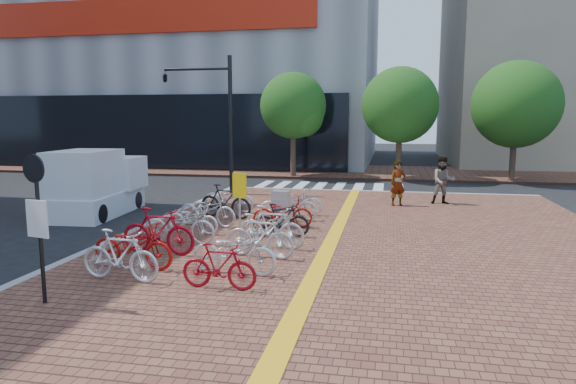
% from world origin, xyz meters
% --- Properties ---
extents(ground, '(120.00, 120.00, 0.00)m').
position_xyz_m(ground, '(0.00, 0.00, 0.00)').
color(ground, black).
rests_on(ground, ground).
extents(sidewalk, '(14.00, 34.00, 0.15)m').
position_xyz_m(sidewalk, '(3.00, -5.00, 0.07)').
color(sidewalk, brown).
rests_on(sidewalk, ground).
extents(tactile_strip, '(0.40, 34.00, 0.01)m').
position_xyz_m(tactile_strip, '(2.00, -5.00, 0.16)').
color(tactile_strip, '#EEAE15').
rests_on(tactile_strip, sidewalk).
extents(kerb_north, '(14.00, 0.25, 0.15)m').
position_xyz_m(kerb_north, '(3.00, 12.00, 0.08)').
color(kerb_north, gray).
rests_on(kerb_north, ground).
extents(far_sidewalk, '(70.00, 8.00, 0.15)m').
position_xyz_m(far_sidewalk, '(0.00, 21.00, 0.07)').
color(far_sidewalk, brown).
rests_on(far_sidewalk, ground).
extents(crosswalk, '(7.50, 4.00, 0.01)m').
position_xyz_m(crosswalk, '(0.50, 14.00, 0.01)').
color(crosswalk, silver).
rests_on(crosswalk, ground).
extents(street_trees, '(16.20, 4.60, 6.35)m').
position_xyz_m(street_trees, '(5.04, 17.45, 4.10)').
color(street_trees, '#38281E').
rests_on(street_trees, far_sidewalk).
extents(bike_0, '(1.85, 0.70, 1.09)m').
position_xyz_m(bike_0, '(-1.90, -2.41, 0.69)').
color(bike_0, white).
rests_on(bike_0, sidewalk).
extents(bike_1, '(2.02, 0.85, 1.04)m').
position_xyz_m(bike_1, '(-2.09, -1.52, 0.67)').
color(bike_1, red).
rests_on(bike_1, sidewalk).
extents(bike_2, '(1.98, 0.68, 1.17)m').
position_xyz_m(bike_2, '(-2.05, -0.29, 0.74)').
color(bike_2, red).
rests_on(bike_2, sidewalk).
extents(bike_3, '(2.02, 0.75, 1.05)m').
position_xyz_m(bike_3, '(-1.97, 0.80, 0.68)').
color(bike_3, silver).
rests_on(bike_3, sidewalk).
extents(bike_4, '(1.75, 0.87, 0.88)m').
position_xyz_m(bike_4, '(-2.09, 2.09, 0.59)').
color(bike_4, white).
rests_on(bike_4, sidewalk).
extents(bike_5, '(2.07, 1.04, 1.04)m').
position_xyz_m(bike_5, '(-2.02, 3.11, 0.67)').
color(bike_5, silver).
rests_on(bike_5, sidewalk).
extents(bike_6, '(1.99, 0.91, 1.16)m').
position_xyz_m(bike_6, '(-1.87, 4.45, 0.73)').
color(bike_6, black).
rests_on(bike_6, sidewalk).
extents(bike_7, '(2.05, 1.02, 1.03)m').
position_xyz_m(bike_7, '(-2.12, 5.61, 0.67)').
color(bike_7, silver).
rests_on(bike_7, sidewalk).
extents(bike_8, '(1.55, 0.49, 0.92)m').
position_xyz_m(bike_8, '(0.27, -2.50, 0.61)').
color(bike_8, '#A00B17').
rests_on(bike_8, sidewalk).
extents(bike_9, '(1.95, 0.81, 1.00)m').
position_xyz_m(bike_9, '(0.27, -1.48, 0.65)').
color(bike_9, silver).
rests_on(bike_9, sidewalk).
extents(bike_10, '(1.84, 0.81, 1.07)m').
position_xyz_m(bike_10, '(0.49, -0.11, 0.68)').
color(bike_10, silver).
rests_on(bike_10, sidewalk).
extents(bike_11, '(1.90, 0.84, 1.10)m').
position_xyz_m(bike_11, '(0.55, 0.87, 0.70)').
color(bike_11, silver).
rests_on(bike_11, sidewalk).
extents(bike_12, '(1.66, 0.75, 0.96)m').
position_xyz_m(bike_12, '(0.55, 2.11, 0.63)').
color(bike_12, black).
rests_on(bike_12, sidewalk).
extents(bike_13, '(1.91, 0.99, 0.95)m').
position_xyz_m(bike_13, '(0.33, 3.33, 0.63)').
color(bike_13, '#AB150C').
rests_on(bike_13, sidewalk).
extents(bike_14, '(1.97, 0.85, 1.00)m').
position_xyz_m(bike_14, '(0.28, 4.48, 0.65)').
color(bike_14, silver).
rests_on(bike_14, sidewalk).
extents(bike_15, '(1.86, 0.72, 0.96)m').
position_xyz_m(bike_15, '(0.35, 5.47, 0.63)').
color(bike_15, silver).
rests_on(bike_15, sidewalk).
extents(pedestrian_a, '(0.74, 0.63, 1.71)m').
position_xyz_m(pedestrian_a, '(3.85, 8.14, 1.01)').
color(pedestrian_a, gray).
rests_on(pedestrian_a, sidewalk).
extents(pedestrian_b, '(0.96, 0.77, 1.85)m').
position_xyz_m(pedestrian_b, '(5.59, 8.86, 1.08)').
color(pedestrian_b, '#4C5360').
rests_on(pedestrian_b, sidewalk).
extents(utility_box, '(0.57, 0.45, 1.12)m').
position_xyz_m(utility_box, '(0.24, 3.54, 0.71)').
color(utility_box, '#B6B6BB').
rests_on(utility_box, sidewalk).
extents(yellow_sign, '(0.46, 0.18, 1.73)m').
position_xyz_m(yellow_sign, '(-0.87, 2.76, 1.35)').
color(yellow_sign, '#B7B7BC').
rests_on(yellow_sign, sidewalk).
extents(notice_sign, '(0.50, 0.17, 2.73)m').
position_xyz_m(notice_sign, '(-2.61, -3.89, 1.87)').
color(notice_sign, black).
rests_on(notice_sign, sidewalk).
extents(traffic_light_pole, '(3.23, 1.25, 6.02)m').
position_xyz_m(traffic_light_pole, '(-4.76, 9.93, 4.30)').
color(traffic_light_pole, black).
rests_on(traffic_light_pole, sidewalk).
extents(box_truck, '(2.09, 4.24, 2.38)m').
position_xyz_m(box_truck, '(-6.83, 4.85, 1.12)').
color(box_truck, silver).
rests_on(box_truck, ground).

